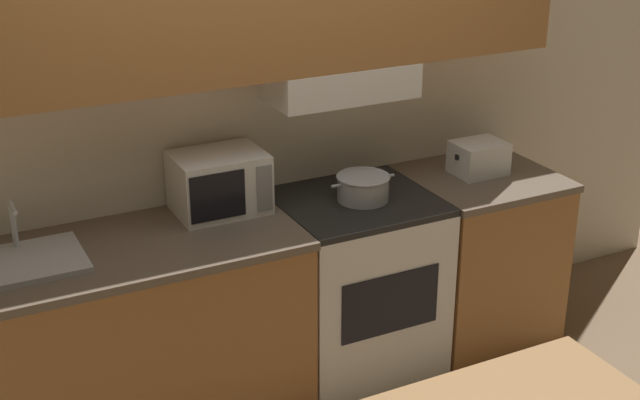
{
  "coord_description": "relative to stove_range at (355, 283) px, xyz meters",
  "views": [
    {
      "loc": [
        -1.52,
        -3.7,
        2.49
      ],
      "look_at": [
        0.05,
        -0.59,
        1.03
      ],
      "focal_mm": 50.0,
      "sensor_mm": 36.0,
      "label": 1
    }
  ],
  "objects": [
    {
      "name": "ground_plane",
      "position": [
        -0.37,
        0.33,
        -0.44
      ],
      "size": [
        16.0,
        16.0,
        0.0
      ],
      "primitive_type": "plane",
      "color": "#7F664C"
    },
    {
      "name": "wall_back",
      "position": [
        -0.36,
        0.27,
        1.05
      ],
      "size": [
        5.27,
        0.38,
        2.55
      ],
      "color": "silver",
      "rests_on": "ground_plane"
    },
    {
      "name": "lower_counter_main",
      "position": [
        -1.09,
        -0.0,
        0.0
      ],
      "size": [
        1.45,
        0.69,
        0.88
      ],
      "color": "#A36B38",
      "rests_on": "ground_plane"
    },
    {
      "name": "lower_counter_right_stub",
      "position": [
        0.72,
        -0.0,
        0.0
      ],
      "size": [
        0.71,
        0.69,
        0.88
      ],
      "color": "#A36B38",
      "rests_on": "ground_plane"
    },
    {
      "name": "stove_range",
      "position": [
        0.0,
        0.0,
        0.0
      ],
      "size": [
        0.72,
        0.67,
        0.88
      ],
      "color": "white",
      "rests_on": "ground_plane"
    },
    {
      "name": "cooking_pot",
      "position": [
        0.02,
        -0.02,
        0.51
      ],
      "size": [
        0.33,
        0.25,
        0.12
      ],
      "color": "#B7BABF",
      "rests_on": "stove_range"
    },
    {
      "name": "microwave",
      "position": [
        -0.62,
        0.16,
        0.58
      ],
      "size": [
        0.41,
        0.32,
        0.27
      ],
      "color": "white",
      "rests_on": "lower_counter_main"
    },
    {
      "name": "toaster",
      "position": [
        0.71,
        0.02,
        0.53
      ],
      "size": [
        0.27,
        0.2,
        0.16
      ],
      "color": "white",
      "rests_on": "lower_counter_right_stub"
    },
    {
      "name": "sink_basin",
      "position": [
        -1.52,
        -0.0,
        0.46
      ],
      "size": [
        0.47,
        0.38,
        0.23
      ],
      "color": "#B7BABF",
      "rests_on": "lower_counter_main"
    }
  ]
}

